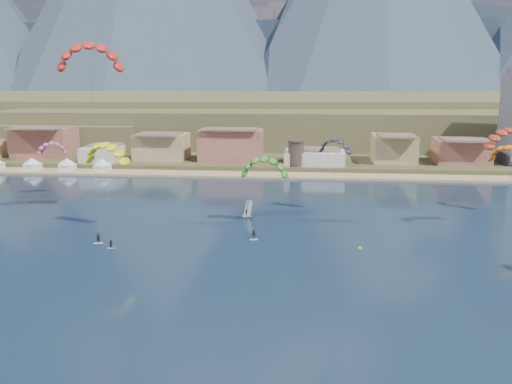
% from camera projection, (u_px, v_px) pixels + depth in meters
% --- Properties ---
extents(ground, '(2400.00, 2400.00, 0.00)m').
position_uv_depth(ground, '(232.00, 311.00, 77.16)').
color(ground, black).
rests_on(ground, ground).
extents(beach, '(2200.00, 12.00, 0.90)m').
position_uv_depth(beach, '(279.00, 175.00, 180.40)').
color(beach, tan).
rests_on(beach, ground).
extents(land, '(2200.00, 900.00, 4.00)m').
position_uv_depth(land, '(304.00, 104.00, 622.84)').
color(land, brown).
rests_on(land, ground).
extents(foothills, '(940.00, 210.00, 18.00)m').
position_uv_depth(foothills, '(336.00, 118.00, 299.66)').
color(foothills, brown).
rests_on(foothills, ground).
extents(town, '(400.00, 24.00, 12.00)m').
position_uv_depth(town, '(168.00, 144.00, 198.35)').
color(town, beige).
rests_on(town, ground).
extents(watchtower, '(5.82, 5.82, 8.60)m').
position_uv_depth(watchtower, '(296.00, 153.00, 186.47)').
color(watchtower, '#47382D').
rests_on(watchtower, ground).
extents(beach_tents, '(43.40, 6.40, 5.00)m').
position_uv_depth(beach_tents, '(49.00, 161.00, 187.18)').
color(beach_tents, white).
rests_on(beach_tents, ground).
extents(kitesurfer_red, '(14.98, 19.84, 40.14)m').
position_uv_depth(kitesurfer_red, '(90.00, 52.00, 115.70)').
color(kitesurfer_red, silver).
rests_on(kitesurfer_red, ground).
extents(kitesurfer_yellow, '(11.15, 16.21, 21.04)m').
position_uv_depth(kitesurfer_yellow, '(107.00, 150.00, 114.16)').
color(kitesurfer_yellow, silver).
rests_on(kitesurfer_yellow, ground).
extents(kitesurfer_green, '(10.69, 13.77, 17.29)m').
position_uv_depth(kitesurfer_green, '(264.00, 164.00, 118.53)').
color(kitesurfer_green, silver).
rests_on(kitesurfer_green, ground).
extents(distant_kite_pink, '(8.36, 7.16, 16.38)m').
position_uv_depth(distant_kite_pink, '(51.00, 146.00, 146.88)').
color(distant_kite_pink, '#262626').
rests_on(distant_kite_pink, ground).
extents(distant_kite_dark, '(8.77, 7.09, 19.12)m').
position_uv_depth(distant_kite_dark, '(336.00, 143.00, 128.54)').
color(distant_kite_dark, '#262626').
rests_on(distant_kite_dark, ground).
extents(distant_kite_orange, '(9.46, 9.47, 17.71)m').
position_uv_depth(distant_kite_orange, '(509.00, 151.00, 129.52)').
color(distant_kite_orange, '#262626').
rests_on(distant_kite_orange, ground).
extents(distant_kite_red, '(10.50, 7.66, 22.83)m').
position_uv_depth(distant_kite_red, '(507.00, 135.00, 111.87)').
color(distant_kite_red, '#262626').
rests_on(distant_kite_red, ground).
extents(windsurfer, '(2.15, 2.36, 3.71)m').
position_uv_depth(windsurfer, '(247.00, 211.00, 128.79)').
color(windsurfer, silver).
rests_on(windsurfer, ground).
extents(buoy, '(0.65, 0.65, 0.65)m').
position_uv_depth(buoy, '(360.00, 248.00, 104.79)').
color(buoy, yellow).
rests_on(buoy, ground).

